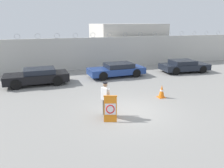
% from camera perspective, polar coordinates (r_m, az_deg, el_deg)
% --- Properties ---
extents(ground_plane, '(90.00, 90.00, 0.00)m').
position_cam_1_polar(ground_plane, '(11.48, 4.92, -6.99)').
color(ground_plane, gray).
extents(perimeter_wall, '(36.00, 0.30, 3.50)m').
position_cam_1_polar(perimeter_wall, '(21.45, -7.12, 7.88)').
color(perimeter_wall, beige).
rests_on(perimeter_wall, ground_plane).
extents(building_block, '(7.75, 6.43, 4.29)m').
position_cam_1_polar(building_block, '(27.17, 3.79, 10.91)').
color(building_block, beige).
rests_on(building_block, ground_plane).
extents(barricade_sign, '(0.83, 0.96, 1.17)m').
position_cam_1_polar(barricade_sign, '(10.30, -0.44, -6.19)').
color(barricade_sign, orange).
rests_on(barricade_sign, ground_plane).
extents(security_guard, '(0.38, 0.66, 1.69)m').
position_cam_1_polar(security_guard, '(10.63, -1.73, -3.45)').
color(security_guard, '#514C42').
rests_on(security_guard, ground_plane).
extents(traffic_cone_near, '(0.44, 0.44, 0.78)m').
position_cam_1_polar(traffic_cone_near, '(13.62, 12.85, -1.89)').
color(traffic_cone_near, orange).
rests_on(traffic_cone_near, ground_plane).
extents(parked_car_front_coupe, '(4.55, 2.03, 1.20)m').
position_cam_1_polar(parked_car_front_coupe, '(16.92, -18.93, 1.92)').
color(parked_car_front_coupe, black).
rests_on(parked_car_front_coupe, ground_plane).
extents(parked_car_rear_sedan, '(4.79, 2.09, 1.14)m').
position_cam_1_polar(parked_car_rear_sedan, '(18.44, 1.27, 3.79)').
color(parked_car_rear_sedan, black).
rests_on(parked_car_rear_sedan, ground_plane).
extents(parked_car_far_side, '(4.47, 2.31, 1.12)m').
position_cam_1_polar(parked_car_far_side, '(21.24, 18.26, 4.55)').
color(parked_car_far_side, black).
rests_on(parked_car_far_side, ground_plane).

